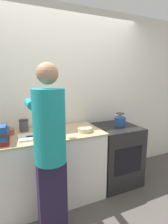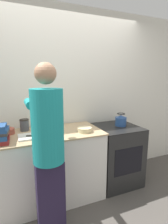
{
  "view_description": "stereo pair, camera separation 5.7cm",
  "coord_description": "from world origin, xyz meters",
  "views": [
    {
      "loc": [
        -0.76,
        -1.77,
        1.6
      ],
      "look_at": [
        0.13,
        0.24,
        1.16
      ],
      "focal_mm": 28.0,
      "sensor_mm": 36.0,
      "label": 1
    },
    {
      "loc": [
        -0.71,
        -1.8,
        1.6
      ],
      "look_at": [
        0.13,
        0.24,
        1.16
      ],
      "focal_mm": 28.0,
      "sensor_mm": 36.0,
      "label": 2
    }
  ],
  "objects": [
    {
      "name": "knife",
      "position": [
        -0.48,
        0.21,
        0.93
      ],
      "size": [
        0.25,
        0.09,
        0.01
      ],
      "rotation": [
        0.0,
        0.0,
        -0.25
      ],
      "color": "silver",
      "rests_on": "cutting_board"
    },
    {
      "name": "bowl_mixing",
      "position": [
        -0.79,
        0.47,
        0.95
      ],
      "size": [
        0.17,
        0.17,
        0.07
      ],
      "color": "#9E4738",
      "rests_on": "counter"
    },
    {
      "name": "wall_back",
      "position": [
        0.0,
        0.74,
        1.3
      ],
      "size": [
        8.0,
        0.05,
        2.6
      ],
      "color": "silver",
      "rests_on": "ground_plane"
    },
    {
      "name": "person",
      "position": [
        -0.43,
        -0.24,
        0.95
      ],
      "size": [
        0.33,
        0.57,
        1.73
      ],
      "color": "#241B36",
      "rests_on": "ground_plane"
    },
    {
      "name": "bowl_prep",
      "position": [
        0.12,
        0.18,
        0.94
      ],
      "size": [
        0.18,
        0.18,
        0.06
      ],
      "color": "#C6B789",
      "rests_on": "counter"
    },
    {
      "name": "ground_plane",
      "position": [
        0.0,
        0.0,
        0.0
      ],
      "size": [
        12.0,
        12.0,
        0.0
      ],
      "primitive_type": "plane",
      "color": "#4C4742"
    },
    {
      "name": "cutting_board",
      "position": [
        -0.49,
        0.24,
        0.92
      ],
      "size": [
        0.39,
        0.24,
        0.02
      ],
      "color": "silver",
      "rests_on": "counter"
    },
    {
      "name": "counter",
      "position": [
        -0.33,
        0.34,
        0.46
      ],
      "size": [
        1.39,
        0.7,
        0.91
      ],
      "color": "silver",
      "rests_on": "ground_plane"
    },
    {
      "name": "canister_jar",
      "position": [
        -0.59,
        0.53,
        0.99
      ],
      "size": [
        0.12,
        0.12,
        0.15
      ],
      "color": "#4C4C51",
      "rests_on": "counter"
    },
    {
      "name": "oven",
      "position": [
        0.69,
        0.33,
        0.44
      ],
      "size": [
        0.64,
        0.66,
        0.88
      ],
      "color": "black",
      "rests_on": "ground_plane"
    },
    {
      "name": "kettle",
      "position": [
        0.77,
        0.34,
        0.96
      ],
      "size": [
        0.17,
        0.17,
        0.19
      ],
      "color": "#284C8C",
      "rests_on": "oven"
    }
  ]
}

